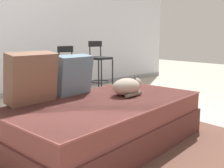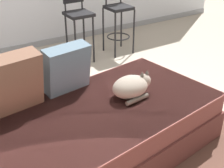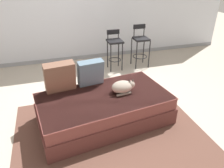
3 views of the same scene
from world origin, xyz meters
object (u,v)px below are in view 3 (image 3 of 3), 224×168
(couch, at_px, (104,108))
(throw_pillow_middle, at_px, (91,73))
(cat, at_px, (123,87))
(throw_pillow_corner, at_px, (60,77))
(bar_stool_near_window, at_px, (115,46))
(bar_stool_by_doorway, at_px, (140,44))

(couch, relative_size, throw_pillow_middle, 4.89)
(throw_pillow_middle, bearing_deg, couch, -75.85)
(couch, xyz_separation_m, cat, (0.30, 0.03, 0.30))
(couch, distance_m, throw_pillow_corner, 0.79)
(throw_pillow_middle, bearing_deg, bar_stool_near_window, 59.34)
(couch, xyz_separation_m, bar_stool_near_window, (0.72, 1.79, 0.31))
(throw_pillow_middle, bearing_deg, bar_stool_by_doorway, 44.06)
(couch, height_order, throw_pillow_corner, throw_pillow_corner)
(couch, distance_m, bar_stool_by_doorway, 2.25)
(couch, relative_size, throw_pillow_corner, 4.36)
(cat, bearing_deg, throw_pillow_middle, 137.36)
(throw_pillow_corner, bearing_deg, bar_stool_near_window, 48.35)
(bar_stool_near_window, bearing_deg, throw_pillow_corner, -131.65)
(couch, bearing_deg, throw_pillow_middle, 104.15)
(throw_pillow_corner, bearing_deg, cat, -19.41)
(couch, relative_size, bar_stool_near_window, 2.31)
(throw_pillow_corner, height_order, bar_stool_by_doorway, bar_stool_by_doorway)
(throw_pillow_middle, height_order, bar_stool_by_doorway, bar_stool_by_doorway)
(throw_pillow_corner, relative_size, cat, 1.26)
(cat, relative_size, bar_stool_near_window, 0.42)
(bar_stool_near_window, height_order, bar_stool_by_doorway, bar_stool_by_doorway)
(cat, height_order, bar_stool_near_window, bar_stool_near_window)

